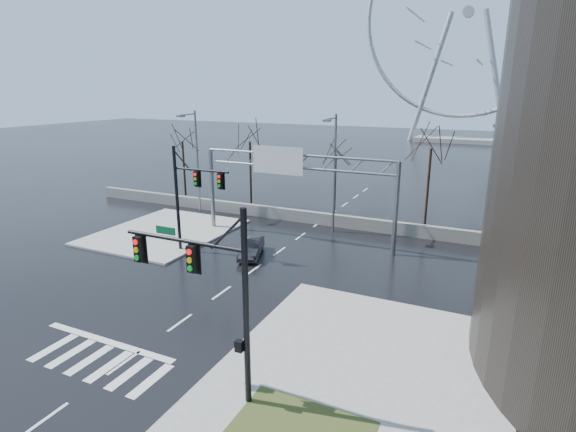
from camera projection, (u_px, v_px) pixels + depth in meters
The scene contains 17 objects.
ground at pixel (180, 323), 23.81m from camera, with size 260.00×260.00×0.00m, color black.
sidewalk_right_ext at pixel (375, 347), 21.46m from camera, with size 12.00×10.00×0.15m, color gray.
sidewalk_far at pixel (165, 232), 38.73m from camera, with size 10.00×12.00×0.15m, color gray.
barrier_wall at pixel (318, 218), 41.09m from camera, with size 52.00×0.50×1.10m, color slate.
signal_mast_near at pixel (214, 284), 16.87m from camera, with size 5.52×0.41×8.00m.
signal_mast_far at pixel (189, 190), 32.69m from camera, with size 4.72×0.41×8.00m.
sign_gantry at pixel (291, 178), 35.59m from camera, with size 16.36×0.40×7.60m.
streetlight_left at pixel (195, 155), 42.93m from camera, with size 0.50×2.55×10.00m.
streetlight_mid at pixel (333, 165), 37.22m from camera, with size 0.50×2.55×10.00m.
streetlight_right at pixel (491, 176), 32.32m from camera, with size 0.50×2.55×10.00m.
tree_far_left at pixel (183, 148), 50.54m from camera, with size 3.50×3.50×7.00m.
tree_left at pixel (250, 149), 46.33m from camera, with size 3.75×3.75×7.50m.
tree_center at pixel (336, 161), 43.75m from camera, with size 3.25×3.25×6.50m.
tree_right at pixel (430, 158), 38.92m from camera, with size 3.90×3.90×7.80m.
tree_far_right at pixel (533, 173), 36.32m from camera, with size 3.40×3.40×6.80m.
ferris_wheel at pixel (468, 21), 97.43m from camera, with size 45.00×6.00×50.91m.
car at pixel (251, 247), 33.18m from camera, with size 1.41×4.05×1.33m, color black.
Camera 1 is at (14.26, -16.91, 11.95)m, focal length 28.00 mm.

